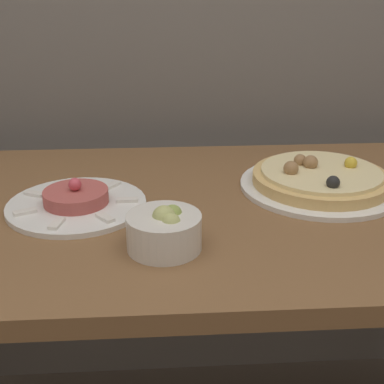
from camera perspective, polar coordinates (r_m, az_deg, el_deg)
name	(u,v)px	position (r m, az deg, el deg)	size (l,w,h in m)	color
dining_table	(203,255)	(1.06, 1.17, -6.68)	(1.41, 0.69, 0.78)	brown
pizza_plate	(320,180)	(1.11, 13.51, 1.30)	(0.32, 0.32, 0.06)	white
tartare_plate	(76,202)	(1.02, -12.22, -1.03)	(0.26, 0.26, 0.06)	white
small_bowl	(165,230)	(0.85, -2.95, -4.07)	(0.12, 0.12, 0.07)	silver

